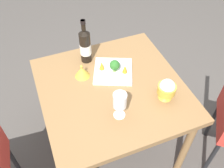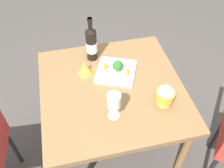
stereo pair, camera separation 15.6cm
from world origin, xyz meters
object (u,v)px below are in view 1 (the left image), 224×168
wine_glass (120,101)px  carrot_garnish_right (125,69)px  rice_bowl_lid (82,72)px  wine_bottle (85,46)px  carrot_garnish_left (102,65)px  broccoli_floret (115,65)px  rice_bowl (167,89)px  serving_plate (113,71)px

wine_glass → carrot_garnish_right: (0.16, 0.30, -0.08)m
wine_glass → rice_bowl_lid: (-0.11, 0.38, -0.09)m
wine_bottle → carrot_garnish_left: bearing=-65.6°
broccoli_floret → carrot_garnish_left: (-0.07, 0.05, -0.02)m
carrot_garnish_left → carrot_garnish_right: bearing=-33.2°
rice_bowl → carrot_garnish_left: (-0.28, 0.36, -0.03)m
carrot_garnish_left → serving_plate: bearing=-31.6°
wine_bottle → rice_bowl_lid: size_ratio=3.23×
wine_bottle → broccoli_floret: (0.14, -0.19, -0.06)m
rice_bowl → carrot_garnish_left: 0.46m
carrot_garnish_right → serving_plate: bearing=145.3°
wine_bottle → serving_plate: 0.25m
serving_plate → rice_bowl_lid: bearing=168.5°
rice_bowl_lid → carrot_garnish_right: size_ratio=1.61×
rice_bowl_lid → carrot_garnish_right: rice_bowl_lid is taller
wine_bottle → rice_bowl_lid: (-0.07, -0.14, -0.09)m
rice_bowl_lid → broccoli_floret: 0.22m
wine_bottle → rice_bowl: size_ratio=2.28×
wine_glass → serving_plate: size_ratio=0.54×
wine_bottle → rice_bowl: bearing=-55.5°
rice_bowl_lid → carrot_garnish_left: (0.14, -0.00, 0.01)m
wine_bottle → serving_plate: wine_bottle is taller
broccoli_floret → carrot_garnish_left: size_ratio=1.38×
carrot_garnish_right → wine_glass: bearing=-118.5°
rice_bowl_lid → carrot_garnish_left: size_ratio=1.61×
rice_bowl_lid → carrot_garnish_right: (0.27, -0.09, 0.01)m
wine_bottle → rice_bowl_lid: wine_bottle is taller
broccoli_floret → wine_bottle: bearing=125.9°
serving_plate → broccoli_floret: 0.06m
wine_bottle → wine_glass: bearing=-86.4°
rice_bowl_lid → broccoli_floret: bearing=-13.3°
broccoli_floret → carrot_garnish_right: bearing=-32.7°
wine_bottle → rice_bowl_lid: bearing=-117.3°
rice_bowl → carrot_garnish_left: size_ratio=2.28×
wine_bottle → rice_bowl_lid: 0.18m
wine_bottle → rice_bowl: wine_bottle is taller
rice_bowl_lid → serving_plate: 0.21m
rice_bowl → serving_plate: 0.39m
wine_bottle → carrot_garnish_right: (0.19, -0.23, -0.08)m
rice_bowl → rice_bowl_lid: 0.55m
rice_bowl → serving_plate: bearing=124.0°
broccoli_floret → carrot_garnish_right: (0.06, -0.04, -0.02)m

